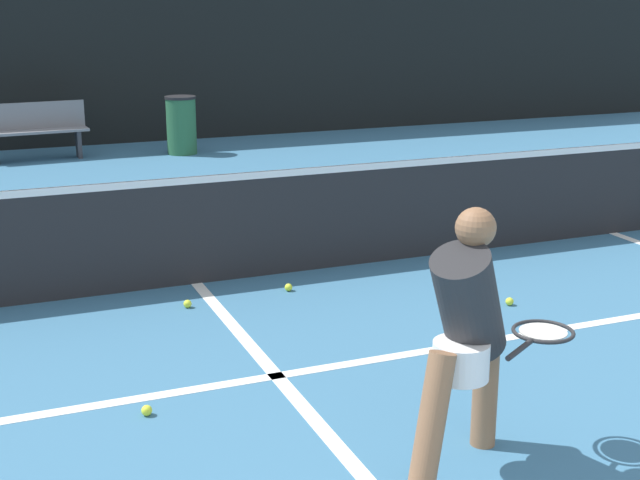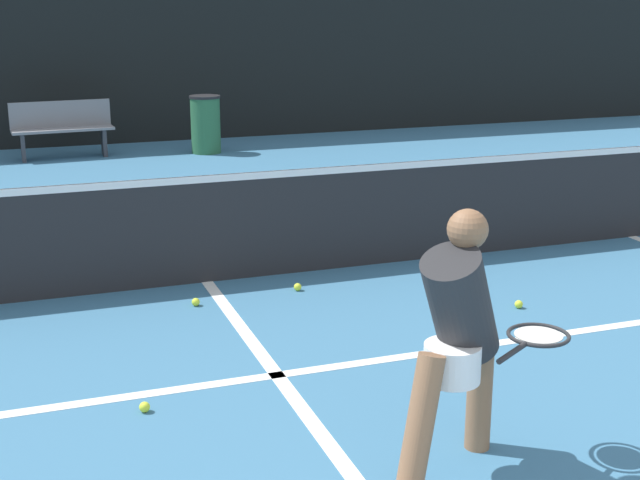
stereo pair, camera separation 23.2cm
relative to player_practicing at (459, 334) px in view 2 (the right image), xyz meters
The scene contains 12 objects.
court_service_line 1.73m from the player_practicing, 110.59° to the left, with size 8.25×0.10×0.01m, color white.
court_center_mark 1.36m from the player_practicing, 118.72° to the left, with size 0.10×5.14×0.01m, color white.
net 3.62m from the player_practicing, 98.70° to the left, with size 11.09×0.09×1.07m.
fence_back 11.50m from the player_practicing, 92.73° to the left, with size 24.00×0.06×3.57m.
player_practicing is the anchor object (origin of this frame).
tennis_ball_scattered_1 2.75m from the player_practicing, 50.83° to the left, with size 0.07×0.07×0.07m, color #D1E033.
tennis_ball_scattered_3 2.03m from the player_practicing, 140.36° to the left, with size 0.07×0.07×0.07m, color #D1E033.
tennis_ball_scattered_4 3.15m from the player_practicing, 87.55° to the left, with size 0.07×0.07×0.07m, color #D1E033.
tennis_ball_scattered_7 3.16m from the player_practicing, 104.45° to the left, with size 0.07×0.07×0.07m, color #D1E033.
courtside_bench 10.43m from the player_practicing, 96.97° to the left, with size 1.53×0.48×0.86m.
trash_bin 10.07m from the player_practicing, 84.90° to the left, with size 0.48×0.48×0.90m.
parked_car 13.83m from the player_practicing, 83.95° to the left, with size 1.81×4.32×1.42m.
Camera 2 is at (-1.56, -0.84, 2.45)m, focal length 50.00 mm.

